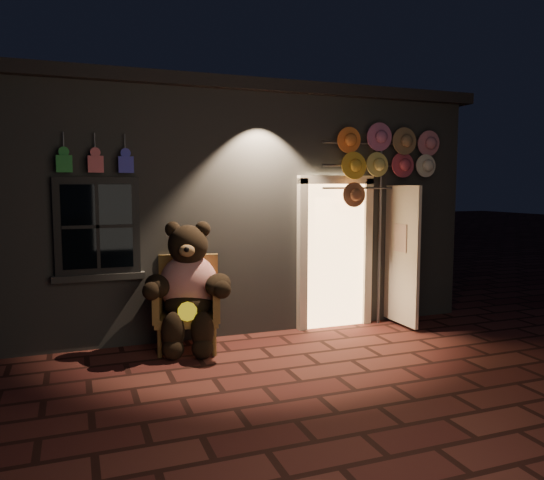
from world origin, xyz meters
TOP-DOWN VIEW (x-y plane):
  - ground at (0.00, 0.00)m, footprint 60.00×60.00m
  - shop_building at (0.00, 3.99)m, footprint 7.30×5.95m
  - wicker_armchair at (-0.85, 1.20)m, footprint 0.94×0.89m
  - teddy_bear at (-0.87, 1.06)m, footprint 1.13×1.01m
  - hat_rack at (2.06, 1.28)m, footprint 1.85×0.22m

SIDE VIEW (x-z plane):
  - ground at x=0.00m, z-range 0.00..0.00m
  - wicker_armchair at x=-0.85m, z-range 0.00..1.16m
  - teddy_bear at x=-0.87m, z-range 0.00..1.60m
  - shop_building at x=0.00m, z-range -0.02..3.49m
  - hat_rack at x=2.06m, z-range 0.97..3.85m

